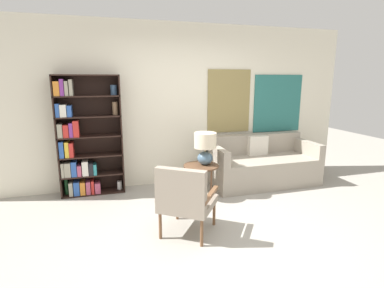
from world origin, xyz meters
TOP-DOWN VIEW (x-y plane):
  - ground_plane at (0.00, 0.00)m, footprint 14.00×14.00m
  - wall_back at (0.05, 2.03)m, footprint 6.40×0.08m
  - bookshelf at (-1.49, 1.85)m, footprint 0.96×0.30m
  - armchair at (-0.33, 0.12)m, footprint 0.82×0.82m
  - couch at (1.45, 1.55)m, footprint 1.83×0.90m
  - side_table at (0.22, 1.19)m, footprint 0.54×0.54m
  - table_lamp at (0.29, 1.21)m, footprint 0.34×0.34m

SIDE VIEW (x-z plane):
  - ground_plane at x=0.00m, z-range 0.00..0.00m
  - couch at x=1.45m, z-range -0.10..0.72m
  - side_table at x=0.22m, z-range 0.20..0.71m
  - armchair at x=-0.33m, z-range 0.05..0.90m
  - table_lamp at x=0.29m, z-range 0.56..1.05m
  - bookshelf at x=-1.49m, z-range -0.08..1.77m
  - wall_back at x=0.05m, z-range 0.00..2.70m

